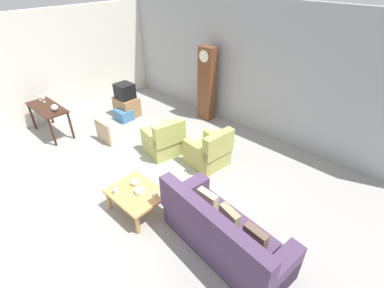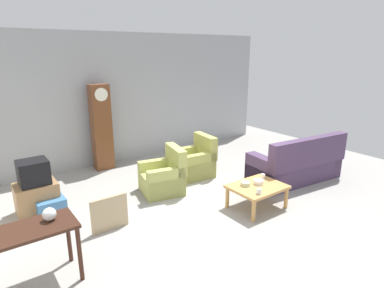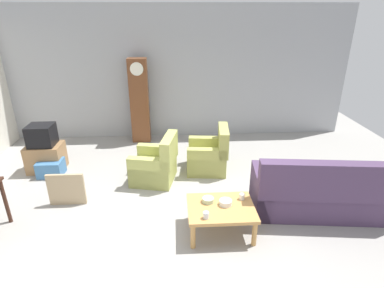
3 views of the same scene
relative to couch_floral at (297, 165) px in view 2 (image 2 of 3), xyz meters
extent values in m
plane|color=#999691|center=(-2.13, 0.05, -0.36)|extent=(10.40, 10.40, 0.00)
cube|color=#9EA0A5|center=(-2.13, 3.65, 1.24)|extent=(8.40, 0.16, 3.20)
cube|color=#4C3856|center=(0.01, 0.07, -0.14)|extent=(2.18, 1.07, 0.44)
cube|color=#4C3856|center=(-0.03, -0.29, 0.38)|extent=(2.11, 0.43, 0.60)
cube|color=#4C3856|center=(0.93, -0.04, -0.02)|extent=(0.33, 0.86, 0.68)
cube|color=#4C3856|center=(-0.92, 0.17, -0.02)|extent=(0.33, 0.86, 0.68)
cube|color=brown|center=(0.49, 0.06, 0.26)|extent=(0.37, 0.16, 0.36)
cube|color=#9E8966|center=(0.01, 0.11, 0.26)|extent=(0.38, 0.20, 0.36)
cube|color=#C6B284|center=(-0.46, 0.17, 0.26)|extent=(0.36, 0.14, 0.36)
cube|color=tan|center=(-2.71, 1.22, -0.16)|extent=(0.90, 0.90, 0.40)
cube|color=tan|center=(-2.40, 1.15, 0.30)|extent=(0.33, 0.78, 0.52)
cube|color=tan|center=(-2.65, 1.51, -0.06)|extent=(0.78, 0.31, 0.60)
cube|color=tan|center=(-2.77, 0.92, -0.06)|extent=(0.78, 0.31, 0.60)
cube|color=tan|center=(-1.65, 1.58, -0.16)|extent=(0.84, 0.84, 0.40)
cube|color=tan|center=(-1.33, 1.54, 0.30)|extent=(0.26, 0.77, 0.52)
cube|color=tan|center=(-1.62, 1.87, -0.06)|extent=(0.77, 0.24, 0.60)
cube|color=tan|center=(-1.68, 1.28, -0.06)|extent=(0.77, 0.24, 0.60)
cube|color=tan|center=(-1.65, -0.37, 0.05)|extent=(0.96, 0.76, 0.05)
cylinder|color=tan|center=(-2.07, -0.69, -0.17)|extent=(0.07, 0.07, 0.38)
cylinder|color=tan|center=(-1.22, -0.69, -0.17)|extent=(0.07, 0.07, 0.38)
cylinder|color=tan|center=(-2.07, -0.05, -0.17)|extent=(0.07, 0.07, 0.38)
cylinder|color=tan|center=(-1.22, -0.05, -0.17)|extent=(0.07, 0.07, 0.38)
cube|color=#381E14|center=(-5.46, -0.19, 0.40)|extent=(1.30, 0.56, 0.04)
cylinder|color=#381E14|center=(-4.86, -0.43, 0.01)|extent=(0.06, 0.06, 0.74)
cylinder|color=#381E14|center=(-4.86, 0.04, 0.01)|extent=(0.06, 0.06, 0.74)
cube|color=brown|center=(-3.11, 3.24, 0.66)|extent=(0.44, 0.28, 2.03)
cylinder|color=silver|center=(-3.11, 3.09, 1.45)|extent=(0.30, 0.02, 0.30)
cube|color=#997047|center=(-4.91, 1.78, -0.08)|extent=(0.68, 0.52, 0.55)
cube|color=black|center=(-4.91, 1.78, 0.41)|extent=(0.48, 0.44, 0.42)
cube|color=tan|center=(-4.11, 0.48, -0.07)|extent=(0.60, 0.05, 0.57)
cube|color=teal|center=(-4.75, 1.54, -0.20)|extent=(0.47, 0.39, 0.31)
sphere|color=silver|center=(-5.09, -0.14, 0.50)|extent=(0.16, 0.16, 0.16)
cylinder|color=white|center=(-1.31, -0.20, 0.12)|extent=(0.08, 0.08, 0.09)
cylinder|color=silver|center=(-1.89, -0.62, 0.12)|extent=(0.08, 0.08, 0.09)
cylinder|color=white|center=(-1.58, -0.33, 0.11)|extent=(0.18, 0.18, 0.08)
cylinder|color=#B2C69E|center=(-1.82, -0.24, 0.11)|extent=(0.17, 0.17, 0.07)
camera|label=1|loc=(1.57, -2.37, 3.48)|focal=26.16mm
camera|label=2|loc=(-5.77, -4.01, 2.42)|focal=30.25mm
camera|label=3|loc=(-2.29, -4.05, 2.64)|focal=28.93mm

